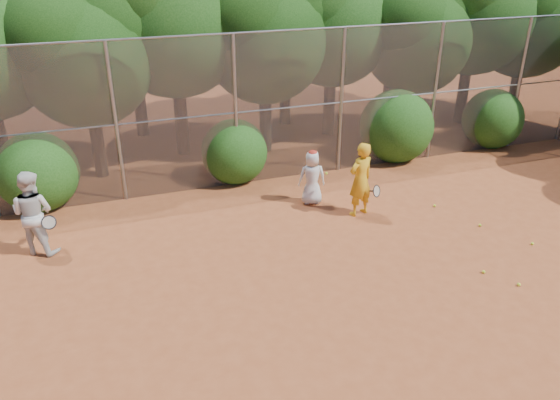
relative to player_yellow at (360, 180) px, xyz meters
name	(u,v)px	position (x,y,z in m)	size (l,w,h in m)	color
ground	(374,300)	(-1.29, -3.27, -0.92)	(80.00, 80.00, 0.00)	brown
fence_back	(268,108)	(-1.41, 2.73, 1.13)	(20.05, 0.09, 4.03)	gray
tree_2	(85,46)	(-5.74, 4.56, 2.67)	(3.99, 3.47, 5.47)	black
tree_3	(174,5)	(-3.23, 5.57, 3.48)	(4.89, 4.26, 6.70)	black
tree_4	(266,27)	(-0.74, 4.97, 2.84)	(4.19, 3.64, 5.73)	black
tree_5	(334,9)	(1.76, 5.77, 3.13)	(4.51, 3.92, 6.17)	black
tree_6	(419,29)	(4.26, 4.76, 2.55)	(3.86, 3.36, 5.29)	black
tree_8	(530,11)	(8.76, 5.07, 2.90)	(4.25, 3.70, 5.82)	black
tree_11	(287,1)	(0.77, 7.37, 3.25)	(4.64, 4.03, 6.35)	black
bush_0	(36,169)	(-7.29, 3.03, 0.08)	(2.00, 2.00, 2.00)	#194511
bush_1	(234,149)	(-2.29, 3.03, -0.02)	(1.80, 1.80, 1.80)	#194511
bush_2	(397,123)	(2.71, 3.03, 0.18)	(2.20, 2.20, 2.20)	#194511
bush_3	(493,116)	(6.21, 3.03, 0.03)	(1.90, 1.90, 1.90)	#194511
player_yellow	(360,180)	(0.00, 0.00, 0.00)	(0.89, 0.62, 1.84)	gold
player_teen	(312,177)	(-0.85, 0.95, -0.21)	(0.76, 0.57, 1.42)	silver
player_white	(33,213)	(-7.26, 0.68, 0.01)	(1.14, 1.07, 1.86)	silver
ball_0	(484,272)	(1.23, -3.18, -0.88)	(0.07, 0.07, 0.07)	#C9E72A
ball_1	(480,225)	(2.41, -1.51, -0.88)	(0.07, 0.07, 0.07)	#C9E72A
ball_2	(519,285)	(1.59, -3.78, -0.88)	(0.07, 0.07, 0.07)	#C9E72A
ball_3	(532,244)	(2.96, -2.60, -0.88)	(0.07, 0.07, 0.07)	#C9E72A
ball_4	(435,206)	(1.98, -0.29, -0.88)	(0.07, 0.07, 0.07)	#C9E72A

